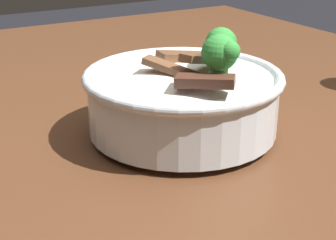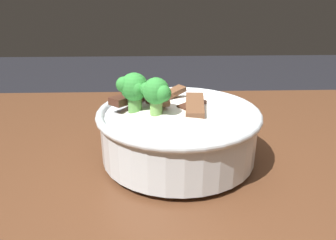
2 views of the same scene
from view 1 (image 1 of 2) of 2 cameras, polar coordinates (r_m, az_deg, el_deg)
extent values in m
cube|color=#56331E|center=(0.74, 6.50, 0.54)|extent=(1.29, 0.93, 0.04)
cube|color=#56331E|center=(1.53, 5.01, -3.52)|extent=(0.08, 0.08, 0.74)
cylinder|color=silver|center=(0.63, 1.61, -1.30)|extent=(0.10, 0.10, 0.01)
cylinder|color=silver|center=(0.61, 1.65, 1.93)|extent=(0.22, 0.22, 0.07)
torus|color=silver|center=(0.60, 1.68, 4.93)|extent=(0.24, 0.24, 0.01)
ellipsoid|color=white|center=(0.61, 1.67, 3.41)|extent=(0.20, 0.20, 0.06)
cube|color=brown|center=(0.57, 3.43, 6.79)|extent=(0.03, 0.05, 0.02)
cube|color=brown|center=(0.57, 0.31, 5.78)|extent=(0.06, 0.05, 0.02)
cube|color=#4C2B1E|center=(0.53, 4.15, 4.36)|extent=(0.06, 0.06, 0.01)
cube|color=brown|center=(0.62, 1.76, 7.03)|extent=(0.03, 0.07, 0.02)
cube|color=#4C2B1E|center=(0.61, 1.06, 6.51)|extent=(0.04, 0.04, 0.01)
cylinder|color=#7AB256|center=(0.59, 5.83, 6.19)|extent=(0.02, 0.02, 0.03)
sphere|color=green|center=(0.58, 5.93, 8.53)|extent=(0.04, 0.04, 0.04)
sphere|color=green|center=(0.57, 6.47, 8.45)|extent=(0.02, 0.02, 0.02)
sphere|color=green|center=(0.59, 6.22, 8.78)|extent=(0.02, 0.02, 0.02)
cylinder|color=#5B9947|center=(0.55, 5.69, 5.00)|extent=(0.02, 0.02, 0.02)
sphere|color=green|center=(0.54, 5.79, 7.49)|extent=(0.04, 0.04, 0.04)
sphere|color=green|center=(0.53, 6.91, 7.62)|extent=(0.02, 0.02, 0.02)
sphere|color=green|center=(0.55, 6.36, 7.79)|extent=(0.02, 0.02, 0.02)
camera|label=2|loc=(0.87, 29.77, 18.72)|focal=34.47mm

